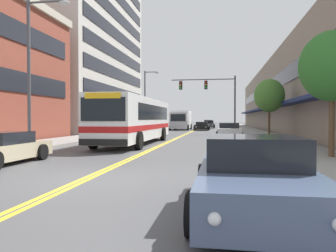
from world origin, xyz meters
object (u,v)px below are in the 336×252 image
(city_bus, at_px, (136,118))
(box_truck, at_px, (181,120))
(street_tree_right_near, at_px, (332,66))
(street_tree_right_mid, at_px, (269,96))
(car_beige_parked_left_near, at_px, (0,149))
(street_lamp_left_near, at_px, (35,62))
(car_silver_parked_left_mid, at_px, (154,127))
(car_red_moving_third, at_px, (208,124))
(traffic_signal_mast, at_px, (212,92))
(car_black_moving_second, at_px, (202,126))
(street_lamp_left_far, at_px, (147,96))
(car_slate_blue_parked_right_foreground, at_px, (254,177))
(car_dark_grey_moving_lead, at_px, (209,124))
(car_white_parked_right_mid, at_px, (229,132))

(city_bus, distance_m, box_truck, 27.53)
(street_tree_right_near, relative_size, street_tree_right_mid, 1.07)
(car_beige_parked_left_near, distance_m, street_tree_right_near, 13.16)
(street_tree_right_near, bearing_deg, car_beige_parked_left_near, -166.78)
(street_lamp_left_near, bearing_deg, box_truck, 85.35)
(street_lamp_left_near, height_order, street_tree_right_mid, street_lamp_left_near)
(car_silver_parked_left_mid, height_order, box_truck, box_truck)
(street_tree_right_near, height_order, street_tree_right_mid, street_tree_right_near)
(car_red_moving_third, xyz_separation_m, traffic_signal_mast, (1.57, -32.30, 3.85))
(car_black_moving_second, xyz_separation_m, street_tree_right_near, (7.03, -33.96, 3.17))
(street_lamp_left_far, relative_size, street_tree_right_mid, 1.58)
(car_silver_parked_left_mid, distance_m, car_slate_blue_parked_right_foreground, 33.74)
(car_dark_grey_moving_lead, xyz_separation_m, box_truck, (-3.90, -9.59, 0.86))
(city_bus, xyz_separation_m, car_slate_blue_parked_right_foreground, (6.22, -15.30, -1.06))
(car_beige_parked_left_near, xyz_separation_m, car_red_moving_third, (5.60, 56.95, 0.08))
(car_black_moving_second, distance_m, traffic_signal_mast, 12.97)
(box_truck, bearing_deg, traffic_signal_mast, -69.46)
(car_beige_parked_left_near, height_order, car_silver_parked_left_mid, car_silver_parked_left_mid)
(city_bus, relative_size, car_white_parked_right_mid, 2.87)
(street_lamp_left_far, bearing_deg, city_bus, -79.61)
(car_white_parked_right_mid, relative_size, car_red_moving_third, 0.94)
(car_silver_parked_left_mid, distance_m, car_dark_grey_moving_lead, 20.67)
(city_bus, height_order, traffic_signal_mast, traffic_signal_mast)
(car_slate_blue_parked_right_foreground, relative_size, car_white_parked_right_mid, 1.06)
(city_bus, height_order, street_lamp_left_far, street_lamp_left_far)
(car_beige_parked_left_near, bearing_deg, traffic_signal_mast, 73.78)
(car_red_moving_third, height_order, traffic_signal_mast, traffic_signal_mast)
(car_dark_grey_moving_lead, height_order, street_lamp_left_far, street_lamp_left_far)
(street_lamp_left_far, bearing_deg, car_white_parked_right_mid, -51.25)
(traffic_signal_mast, bearing_deg, street_lamp_left_far, 160.03)
(car_black_moving_second, xyz_separation_m, street_lamp_left_near, (-6.01, -33.49, 3.79))
(city_bus, bearing_deg, car_black_moving_second, 83.67)
(car_silver_parked_left_mid, distance_m, car_white_parked_right_mid, 14.75)
(city_bus, height_order, car_beige_parked_left_near, city_bus)
(traffic_signal_mast, bearing_deg, car_black_moving_second, 98.25)
(car_red_moving_third, relative_size, street_lamp_left_near, 0.63)
(city_bus, distance_m, car_black_moving_second, 26.67)
(car_white_parked_right_mid, relative_size, street_lamp_left_far, 0.58)
(city_bus, height_order, box_truck, city_bus)
(car_white_parked_right_mid, xyz_separation_m, car_black_moving_second, (-3.35, 21.12, -0.06))
(box_truck, height_order, traffic_signal_mast, traffic_signal_mast)
(car_black_moving_second, height_order, street_lamp_left_near, street_lamp_left_near)
(car_dark_grey_moving_lead, height_order, street_lamp_left_near, street_lamp_left_near)
(box_truck, bearing_deg, street_tree_right_near, -73.70)
(city_bus, bearing_deg, car_dark_grey_moving_lead, 84.40)
(city_bus, relative_size, car_dark_grey_moving_lead, 2.56)
(car_white_parked_right_mid, height_order, street_lamp_left_near, street_lamp_left_near)
(car_slate_blue_parked_right_foreground, xyz_separation_m, street_lamp_left_far, (-9.35, 32.40, 3.76))
(city_bus, xyz_separation_m, street_lamp_left_near, (-3.07, -7.00, 2.68))
(city_bus, distance_m, street_tree_right_near, 12.63)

